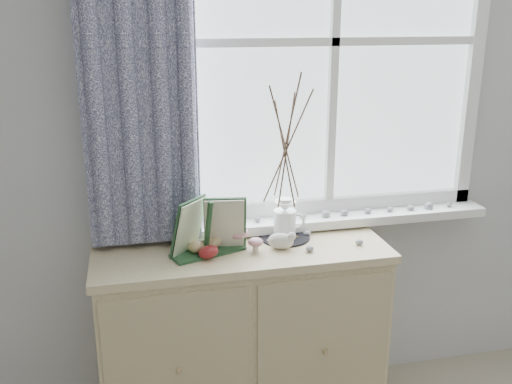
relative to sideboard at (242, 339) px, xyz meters
The scene contains 8 objects.
sideboard is the anchor object (origin of this frame).
botanical_book 0.56m from the sideboard, 159.09° to the right, with size 0.34×0.13×0.24m, color #214526, non-canonical shape.
toadstool_cluster 0.48m from the sideboard, 58.09° to the left, with size 0.14×0.15×0.08m.
wooden_eggs 0.49m from the sideboard, behind, with size 0.17×0.18×0.08m.
songbird_figurine 0.49m from the sideboard, 14.61° to the right, with size 0.14×0.07×0.07m, color silver, non-canonical shape.
crocheted_doily 0.48m from the sideboard, 18.49° to the left, with size 0.22×0.22×0.01m, color black.
twig_pitcher 0.86m from the sideboard, 18.48° to the left, with size 0.29×0.29×0.72m.
sideboard_pebbles 0.53m from the sideboard, ahead, with size 0.33×0.23×0.02m.
Camera 1 is at (-0.57, -0.35, 1.76)m, focal length 40.00 mm.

